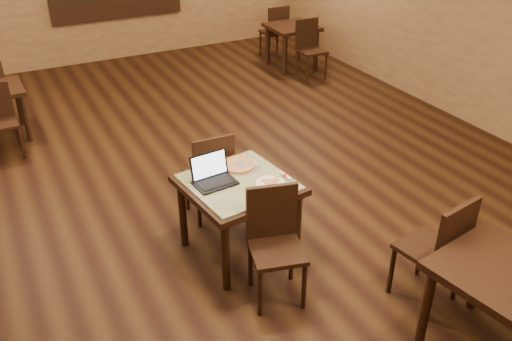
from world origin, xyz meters
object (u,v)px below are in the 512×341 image
other_table_a_chair_far (276,29)px  other_table_a_chair_near (309,45)px  other_table_c_chair_far (440,246)px  pizza_pan (239,166)px  chair_main_near (275,237)px  chair_main_far (211,172)px  other_table_a (292,33)px  other_table_c (502,284)px  laptop (212,175)px  tiled_table (239,191)px

other_table_a_chair_far → other_table_a_chair_near: bearing=91.7°
other_table_c_chair_far → pizza_pan: bearing=-67.4°
chair_main_near → chair_main_far: (-0.03, 1.23, -0.01)m
other_table_a_chair_near → other_table_c_chair_far: bearing=-110.3°
other_table_a → other_table_a_chair_near: size_ratio=0.85×
other_table_a_chair_far → other_table_c: other_table_a_chair_far is taller
other_table_c → other_table_c_chair_far: other_table_c_chair_far is taller
other_table_c → other_table_c_chair_far: 0.60m
chair_main_far → other_table_c_chair_far: size_ratio=0.95×
chair_main_near → other_table_a: chair_main_near is taller
chair_main_near → pizza_pan: size_ratio=2.69×
chair_main_near → other_table_a: bearing=72.6°
laptop → other_table_a_chair_near: laptop is taller
chair_main_near → other_table_c_chair_far: other_table_c_chair_far is taller
other_table_c_chair_far → chair_main_far: bearing=-69.8°
chair_main_near → chair_main_far: bearing=106.2°
pizza_pan → other_table_a_chair_near: (3.01, 3.48, -0.22)m
other_table_a_chair_far → chair_main_far: bearing=55.0°
laptop → other_table_c_chair_far: 1.97m
tiled_table → laptop: size_ratio=2.72×
other_table_c → other_table_a_chair_far: bearing=64.1°
laptop → other_table_c: (1.29, -2.04, -0.18)m
other_table_a → other_table_c_chair_far: 5.98m
other_table_a_chair_near → pizza_pan: bearing=-129.4°
chair_main_far → other_table_a: (3.13, 3.67, 0.08)m
other_table_a_chair_near → other_table_c: (-2.03, -5.66, 0.11)m
pizza_pan → other_table_c: other_table_c is taller
pizza_pan → laptop: bearing=-157.4°
pizza_pan → other_table_a_chair_near: bearing=49.2°
chair_main_near → other_table_a_chair_near: (3.10, 4.34, -0.01)m
chair_main_near → other_table_c: 1.70m
pizza_pan → tiled_table: bearing=-116.6°
pizza_pan → other_table_a_chair_far: other_table_a_chair_far is taller
tiled_table → other_table_a_chair_near: (3.13, 3.72, -0.12)m
tiled_table → other_table_c: other_table_c is taller
other_table_a_chair_near → tiled_table: bearing=-128.6°
laptop → other_table_c_chair_far: (1.31, -1.45, -0.26)m
chair_main_near → other_table_a_chair_far: size_ratio=1.02×
laptop → other_table_c: laptop is taller
other_table_c → other_table_c_chair_far: (0.01, 0.59, -0.08)m
chair_main_near → other_table_a_chair_far: 6.28m
other_table_c → laptop: bearing=113.1°
laptop → other_table_a_chair_far: bearing=49.7°
other_table_a → other_table_a_chair_near: 0.57m
tiled_table → other_table_a_chair_near: other_table_a_chair_near is taller
other_table_a → other_table_a_chair_near: bearing=-88.3°
chair_main_near → other_table_a_chair_near: bearing=69.4°
laptop → other_table_a_chair_far: (3.32, 4.74, -0.28)m
pizza_pan → other_table_a: size_ratio=0.45×
other_table_c_chair_far → other_table_c: bearing=79.4°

